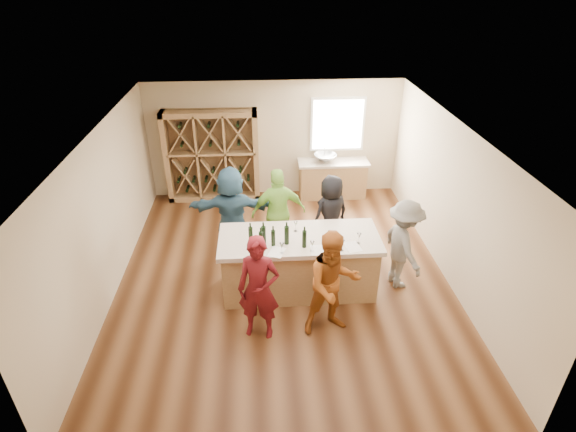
{
  "coord_description": "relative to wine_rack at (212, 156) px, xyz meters",
  "views": [
    {
      "loc": [
        -0.37,
        -6.77,
        5.12
      ],
      "look_at": [
        0.1,
        0.2,
        1.15
      ],
      "focal_mm": 28.0,
      "sensor_mm": 36.0,
      "label": 1
    }
  ],
  "objects": [
    {
      "name": "window_pane",
      "position": [
        3.0,
        0.17,
        0.65
      ],
      "size": [
        1.18,
        0.01,
        1.18
      ],
      "primitive_type": "cube",
      "color": "white",
      "rests_on": "wall_back"
    },
    {
      "name": "wine_rack",
      "position": [
        0.0,
        0.0,
        0.0
      ],
      "size": [
        2.2,
        0.45,
        2.2
      ],
      "primitive_type": "cube",
      "color": "#977248",
      "rests_on": "floor"
    },
    {
      "name": "wine_glass_c",
      "position": [
        2.4,
        -4.12,
        0.08
      ],
      "size": [
        0.08,
        0.08,
        0.2
      ],
      "primitive_type": "cone",
      "rotation": [
        0.0,
        0.0,
        -0.11
      ],
      "color": "white",
      "rests_on": "tasting_counter_top"
    },
    {
      "name": "back_counter_base",
      "position": [
        2.9,
        -0.07,
        -0.67
      ],
      "size": [
        1.6,
        0.58,
        0.86
      ],
      "primitive_type": "cube",
      "color": "#977248",
      "rests_on": "floor"
    },
    {
      "name": "window_frame",
      "position": [
        3.0,
        0.2,
        0.65
      ],
      "size": [
        1.3,
        0.06,
        1.3
      ],
      "primitive_type": "cube",
      "color": "white",
      "rests_on": "wall_back"
    },
    {
      "name": "person_near_right",
      "position": [
        2.17,
        -4.73,
        -0.21
      ],
      "size": [
        0.94,
        0.63,
        1.78
      ],
      "primitive_type": "imported",
      "rotation": [
        0.0,
        0.0,
        0.19
      ],
      "color": "#994C19",
      "rests_on": "floor"
    },
    {
      "name": "sink",
      "position": [
        2.7,
        -0.07,
        -0.09
      ],
      "size": [
        0.54,
        0.54,
        0.19
      ],
      "primitive_type": "imported",
      "color": "silver",
      "rests_on": "back_counter_top"
    },
    {
      "name": "wine_glass_d",
      "position": [
        2.24,
        -3.8,
        0.07
      ],
      "size": [
        0.08,
        0.08,
        0.17
      ],
      "primitive_type": "cone",
      "rotation": [
        0.0,
        0.0,
        -0.2
      ],
      "color": "white",
      "rests_on": "tasting_counter_top"
    },
    {
      "name": "wall_front",
      "position": [
        1.5,
        -6.82,
        0.3
      ],
      "size": [
        6.0,
        0.1,
        2.8
      ],
      "primitive_type": "cube",
      "color": "#C5B08F",
      "rests_on": "ground"
    },
    {
      "name": "wine_bottle_c",
      "position": [
        1.15,
        -3.82,
        0.14
      ],
      "size": [
        0.08,
        0.08,
        0.31
      ],
      "primitive_type": "cylinder",
      "rotation": [
        0.0,
        0.0,
        -0.01
      ],
      "color": "black",
      "rests_on": "tasting_counter_top"
    },
    {
      "name": "wall_left",
      "position": [
        -1.55,
        -3.27,
        0.3
      ],
      "size": [
        0.1,
        7.0,
        2.8
      ],
      "primitive_type": "cube",
      "color": "#C5B08F",
      "rests_on": "ground"
    },
    {
      "name": "floor",
      "position": [
        1.5,
        -3.27,
        -1.15
      ],
      "size": [
        6.0,
        7.0,
        0.1
      ],
      "primitive_type": "cube",
      "color": "#58341C",
      "rests_on": "ground"
    },
    {
      "name": "wine_bottle_b",
      "position": [
        1.11,
        -3.94,
        0.12
      ],
      "size": [
        0.09,
        0.09,
        0.29
      ],
      "primitive_type": "cylinder",
      "rotation": [
        0.0,
        0.0,
        -0.35
      ],
      "color": "black",
      "rests_on": "tasting_counter_top"
    },
    {
      "name": "tasting_menu_c",
      "position": [
        2.59,
        -4.03,
        -0.02
      ],
      "size": [
        0.28,
        0.35,
        0.0
      ],
      "primitive_type": "cube",
      "rotation": [
        0.0,
        0.0,
        0.19
      ],
      "color": "white",
      "rests_on": "tasting_counter_top"
    },
    {
      "name": "wine_glass_f",
      "position": [
        1.7,
        -3.48,
        0.07
      ],
      "size": [
        0.07,
        0.07,
        0.18
      ],
      "primitive_type": "cone",
      "color": "white",
      "rests_on": "tasting_counter_top"
    },
    {
      "name": "person_far_right",
      "position": [
        2.49,
        -2.42,
        -0.3
      ],
      "size": [
        0.92,
        0.8,
        1.59
      ],
      "primitive_type": "imported",
      "rotation": [
        0.0,
        0.0,
        3.59
      ],
      "color": "black",
      "rests_on": "floor"
    },
    {
      "name": "wine_bottle_a",
      "position": [
        0.94,
        -3.8,
        0.13
      ],
      "size": [
        0.09,
        0.09,
        0.29
      ],
      "primitive_type": "cylinder",
      "rotation": [
        0.0,
        0.0,
        -0.25
      ],
      "color": "black",
      "rests_on": "tasting_counter_top"
    },
    {
      "name": "person_far_mid",
      "position": [
        1.46,
        -2.47,
        -0.2
      ],
      "size": [
        1.11,
        0.66,
        1.8
      ],
      "primitive_type": "imported",
      "rotation": [
        0.0,
        0.0,
        3.26
      ],
      "color": "#8CC64C",
      "rests_on": "floor"
    },
    {
      "name": "ceiling",
      "position": [
        1.5,
        -3.27,
        1.75
      ],
      "size": [
        6.0,
        7.0,
        0.1
      ],
      "primitive_type": "cube",
      "color": "white",
      "rests_on": "ground"
    },
    {
      "name": "back_counter_top",
      "position": [
        2.9,
        -0.07,
        -0.21
      ],
      "size": [
        1.7,
        0.62,
        0.06
      ],
      "primitive_type": "cube",
      "color": "beige",
      "rests_on": "back_counter_base"
    },
    {
      "name": "wine_glass_a",
      "position": [
        1.43,
        -4.14,
        0.08
      ],
      "size": [
        0.08,
        0.08,
        0.2
      ],
      "primitive_type": "cone",
      "rotation": [
        0.0,
        0.0,
        0.1
      ],
      "color": "white",
      "rests_on": "tasting_counter_top"
    },
    {
      "name": "wall_right",
      "position": [
        4.55,
        -3.27,
        0.3
      ],
      "size": [
        0.1,
        7.0,
        2.8
      ],
      "primitive_type": "cube",
      "color": "#C5B08F",
      "rests_on": "ground"
    },
    {
      "name": "tasting_counter_base",
      "position": [
        1.75,
        -3.68,
        -0.6
      ],
      "size": [
        2.6,
        1.0,
        1.0
      ],
      "primitive_type": "cube",
      "color": "#977248",
      "rests_on": "floor"
    },
    {
      "name": "wine_bottle_e",
      "position": [
        1.53,
        -3.86,
        0.14
      ],
      "size": [
        0.08,
        0.08,
        0.32
      ],
      "primitive_type": "cylinder",
      "rotation": [
        0.0,
        0.0,
        -0.05
      ],
      "color": "black",
      "rests_on": "tasting_counter_top"
    },
    {
      "name": "wine_glass_b",
      "position": [
        1.91,
        -4.12,
        0.08
      ],
      "size": [
        0.08,
        0.08,
        0.19
      ],
      "primitive_type": "cone",
      "rotation": [
        0.0,
        0.0,
        -0.05
      ],
      "color": "white",
      "rests_on": "tasting_counter_top"
    },
    {
      "name": "tasting_counter_top",
      "position": [
        1.75,
        -3.68,
        -0.06
      ],
      "size": [
        2.72,
        1.12,
        0.08
      ],
      "primitive_type": "cube",
      "color": "beige",
      "rests_on": "tasting_counter_base"
    },
    {
      "name": "tasting_menu_b",
      "position": [
        2.01,
        -4.09,
        -0.02
      ],
      "size": [
        0.24,
        0.32,
        0.0
      ],
      "primitive_type": "cube",
      "rotation": [
        0.0,
        0.0,
        -0.03
      ],
      "color": "white",
      "rests_on": "tasting_counter_top"
    },
    {
      "name": "person_far_left",
      "position": [
        0.56,
        -2.4,
        -0.19
      ],
      "size": [
        1.7,
        0.64,
        1.83
      ],
      "primitive_type": "imported",
      "rotation": [
        0.0,
        0.0,
        3.12
      ],
      "color": "#335972",
      "rests_on": "floor"
    },
    {
      "name": "wine_bottle_f",
      "position": [
        1.8,
        -3.98,
        0.13
      ],
      "size": [
        0.07,
        0.07,
        0.3
      ],
      "primitive_type": "cylinder",
      "color": "black",
      "rests_on": "tasting_counter_top"
    },
    {
      "name": "wine_glass_e",
      "position": [
        2.71,
        -3.93,
        0.08
      ],
      "size": [
        0.08,
        0.08,
        0.19
      ],
      "primitive_type": "cone",
      "rotation": [
        0.0,
        0.0,
        0.03
      ],
      "color": "white",
      "rests_on": "tasting_counter_top"
    },
    {
      "name": "person_near_left",
      "position": [
        1.05,
        -4.75,
        -0.23
      ],
      "size": [
        0.72,
        0.58,
        1.75
      ],
      "primitive_type": "imported",
      "rotation": [
        0.0,
        0.0,
        -0.2
      ],
      "color": "#590F14",
      "rests_on": "floor"
    },
    {
      "name": "wall_back",
      "position": [
        1.5,
        0.28,
        0.3
      ],
      "size": [
        6.0,
        0.1,
        2.8
      ],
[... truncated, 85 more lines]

